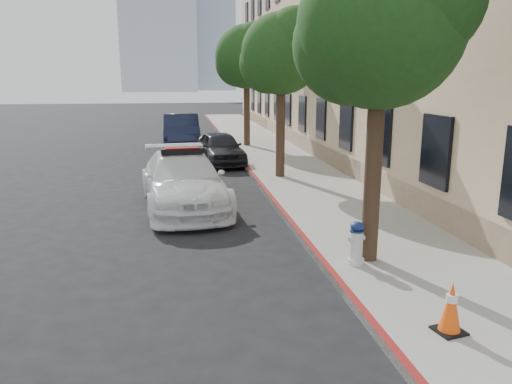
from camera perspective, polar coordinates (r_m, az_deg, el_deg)
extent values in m
plane|color=black|center=(10.77, -5.96, -5.50)|extent=(120.00, 120.00, 0.00)
cube|color=gray|center=(20.88, 2.41, 3.79)|extent=(3.20, 50.00, 0.15)
cube|color=maroon|center=(20.64, -1.80, 3.69)|extent=(0.12, 50.00, 0.15)
cube|color=tan|center=(27.05, 12.49, 16.06)|extent=(8.00, 36.00, 10.00)
cube|color=#9EA8B7|center=(146.70, -5.58, 20.18)|extent=(14.00, 14.00, 44.00)
cylinder|color=black|center=(9.02, 13.23, 2.42)|extent=(0.30, 0.30, 3.30)
sphere|color=#1C3A12|center=(8.92, 14.08, 18.08)|extent=(2.80, 2.80, 2.80)
sphere|color=#1C3A12|center=(9.05, 11.09, 16.24)|extent=(2.10, 2.10, 2.10)
cylinder|color=black|center=(16.64, 2.81, 7.25)|extent=(0.30, 0.30, 3.19)
sphere|color=#1C3A12|center=(16.58, 2.91, 15.51)|extent=(2.60, 2.60, 2.60)
sphere|color=#1C3A12|center=(16.39, 4.58, 16.92)|extent=(2.08, 2.08, 2.08)
sphere|color=#1C3A12|center=(16.79, 1.47, 14.47)|extent=(1.95, 1.95, 1.95)
cylinder|color=black|center=(24.49, -1.05, 9.34)|extent=(0.30, 0.30, 3.41)
sphere|color=#1C3A12|center=(24.46, -1.08, 15.21)|extent=(3.00, 3.00, 3.00)
sphere|color=#1C3A12|center=(24.24, 0.00, 16.18)|extent=(2.40, 2.40, 2.40)
sphere|color=#1C3A12|center=(24.70, -2.00, 14.49)|extent=(2.25, 2.25, 2.25)
imported|color=white|center=(13.33, -8.31, 1.29)|extent=(2.53, 5.22, 1.46)
cube|color=black|center=(13.20, -8.42, 4.67)|extent=(1.12, 0.39, 0.14)
cube|color=#A50A07|center=(13.19, -8.43, 4.92)|extent=(0.92, 0.31, 0.06)
imported|color=black|center=(20.05, -4.11, 5.04)|extent=(2.00, 3.96, 1.29)
imported|color=black|center=(25.47, -8.54, 6.98)|extent=(1.75, 4.92, 1.62)
cylinder|color=silver|center=(9.16, 11.32, -7.74)|extent=(0.30, 0.30, 0.09)
cylinder|color=silver|center=(9.06, 11.40, -5.94)|extent=(0.22, 0.22, 0.52)
ellipsoid|color=navy|center=(8.96, 11.50, -3.86)|extent=(0.24, 0.24, 0.17)
cylinder|color=silver|center=(9.02, 11.43, -5.23)|extent=(0.33, 0.19, 0.09)
cylinder|color=silver|center=(9.02, 11.43, -5.23)|extent=(0.14, 0.19, 0.09)
cube|color=black|center=(7.22, 21.18, -14.56)|extent=(0.43, 0.43, 0.03)
cone|color=#FF4F0D|center=(7.07, 21.41, -12.05)|extent=(0.28, 0.28, 0.66)
cylinder|color=white|center=(7.03, 21.49, -11.23)|extent=(0.15, 0.15, 0.10)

